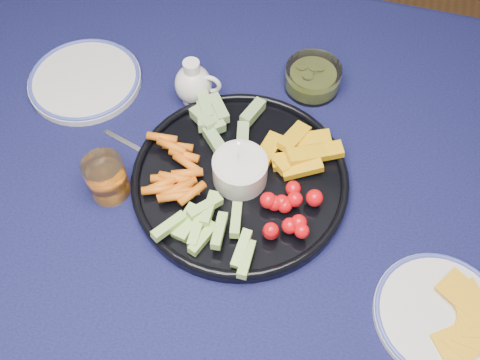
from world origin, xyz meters
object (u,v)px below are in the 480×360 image
(juice_tumbler, at_px, (107,179))
(side_plate_extra, at_px, (85,80))
(pickle_bowl, at_px, (313,79))
(crudite_platter, at_px, (239,175))
(dining_table, at_px, (219,184))
(cheese_plate, at_px, (441,315))
(creamer_pitcher, at_px, (194,84))

(juice_tumbler, xyz_separation_m, side_plate_extra, (-0.15, 0.22, -0.03))
(pickle_bowl, height_order, juice_tumbler, juice_tumbler)
(crudite_platter, relative_size, pickle_bowl, 3.48)
(dining_table, relative_size, side_plate_extra, 7.31)
(dining_table, distance_m, juice_tumbler, 0.24)
(crudite_platter, relative_size, cheese_plate, 1.87)
(dining_table, xyz_separation_m, cheese_plate, (0.42, -0.19, 0.10))
(pickle_bowl, distance_m, side_plate_extra, 0.46)
(juice_tumbler, bearing_deg, crudite_platter, 20.49)
(creamer_pitcher, relative_size, cheese_plate, 0.49)
(creamer_pitcher, bearing_deg, crudite_platter, -49.70)
(dining_table, height_order, pickle_bowl, pickle_bowl)
(cheese_plate, bearing_deg, dining_table, 155.90)
(juice_tumbler, bearing_deg, side_plate_extra, 124.57)
(pickle_bowl, relative_size, cheese_plate, 0.54)
(dining_table, relative_size, juice_tumbler, 19.99)
(pickle_bowl, bearing_deg, crudite_platter, -106.21)
(creamer_pitcher, height_order, side_plate_extra, creamer_pitcher)
(creamer_pitcher, distance_m, side_plate_extra, 0.23)
(creamer_pitcher, relative_size, side_plate_extra, 0.44)
(creamer_pitcher, xyz_separation_m, cheese_plate, (0.51, -0.32, -0.03))
(cheese_plate, relative_size, side_plate_extra, 0.91)
(creamer_pitcher, relative_size, pickle_bowl, 0.91)
(pickle_bowl, xyz_separation_m, cheese_plate, (0.29, -0.41, -0.01))
(crudite_platter, xyz_separation_m, juice_tumbler, (-0.22, -0.08, 0.01))
(dining_table, height_order, cheese_plate, cheese_plate)
(creamer_pitcher, bearing_deg, dining_table, -55.53)
(dining_table, bearing_deg, crudite_platter, -35.49)
(pickle_bowl, bearing_deg, dining_table, -119.67)
(pickle_bowl, distance_m, juice_tumbler, 0.45)
(juice_tumbler, bearing_deg, cheese_plate, -6.90)
(crudite_platter, xyz_separation_m, side_plate_extra, (-0.37, 0.14, -0.01))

